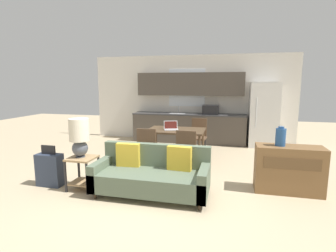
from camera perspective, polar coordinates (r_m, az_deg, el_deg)
ground_plane at (r=4.30m, az=-5.00°, el=-15.79°), size 20.00×20.00×0.00m
wall_back at (r=8.43m, az=4.92°, el=6.04°), size 6.40×0.07×2.70m
kitchen_counter at (r=8.18m, az=4.65°, el=2.34°), size 3.48×0.65×2.15m
refrigerator at (r=8.03m, az=20.08°, el=2.27°), size 0.80×0.72×1.85m
dining_table at (r=6.09m, az=1.72°, el=-1.43°), size 1.31×0.91×0.76m
couch at (r=4.42m, az=-3.44°, el=-10.54°), size 1.87×0.80×0.80m
side_table at (r=4.81m, az=-18.13°, el=-8.65°), size 0.44×0.44×0.57m
table_lamp at (r=4.70m, az=-18.73°, el=-2.00°), size 0.34×0.34×0.67m
credenza at (r=4.88m, az=24.75°, el=-8.55°), size 1.07×0.44×0.79m
vase at (r=4.73m, az=23.31°, el=-2.17°), size 0.16×0.16×0.33m
dining_chair_near_left at (r=5.47m, az=-4.34°, el=-4.70°), size 0.43×0.43×0.92m
dining_chair_near_right at (r=5.25m, az=4.25°, el=-5.30°), size 0.46×0.46×0.92m
dining_chair_far_right at (r=6.87m, az=6.61°, el=-1.87°), size 0.44×0.44×0.92m
laptop at (r=6.06m, az=0.65°, el=-0.33°), size 0.39×0.34×0.20m
suitcase at (r=5.20m, az=-24.33°, el=-8.63°), size 0.46×0.22×0.74m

